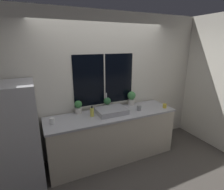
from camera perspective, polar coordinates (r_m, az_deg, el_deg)
name	(u,v)px	position (r m, az deg, el deg)	size (l,w,h in m)	color
ground_plane	(120,166)	(3.41, 2.53, -22.23)	(14.00, 14.00, 0.00)	#4C4742
wall_back	(104,85)	(3.41, -2.69, 3.19)	(8.00, 0.09, 2.70)	silver
wall_right	(164,72)	(5.20, 16.66, 7.16)	(0.06, 7.00, 2.70)	silver
counter	(112,136)	(3.40, 0.07, -13.10)	(2.38, 0.67, 0.91)	beige
refrigerator	(17,137)	(3.01, -28.67, -11.86)	(0.64, 0.72, 1.62)	#B7B7BC
sink	(111,111)	(3.20, -0.26, -5.13)	(0.53, 0.46, 0.32)	#ADADB2
potted_plant_left	(78,107)	(3.21, -10.92, -3.76)	(0.14, 0.14, 0.24)	silver
potted_plant_center	(107,103)	(3.38, -1.57, -2.51)	(0.14, 0.14, 0.23)	silver
potted_plant_right	(131,97)	(3.60, 6.37, -0.78)	(0.17, 0.17, 0.29)	silver
soap_bottle	(92,112)	(3.07, -6.55, -5.51)	(0.07, 0.07, 0.19)	#DBD14C
mug_white	(52,121)	(2.94, -18.95, -8.04)	(0.07, 0.07, 0.10)	white
mug_grey	(139,108)	(3.36, 8.80, -4.17)	(0.09, 0.09, 0.10)	gray
mug_yellow	(165,106)	(3.60, 16.83, -3.42)	(0.07, 0.07, 0.08)	gold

